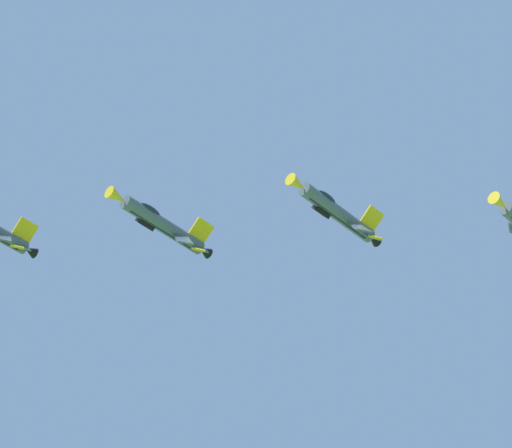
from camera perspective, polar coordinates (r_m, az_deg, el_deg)
fighter_jet_left_wing at (r=125.35m, az=-5.05°, el=-0.02°), size 13.94×10.46×7.56m
fighter_jet_right_wing at (r=124.89m, az=4.28°, el=0.64°), size 13.94×10.43×7.62m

